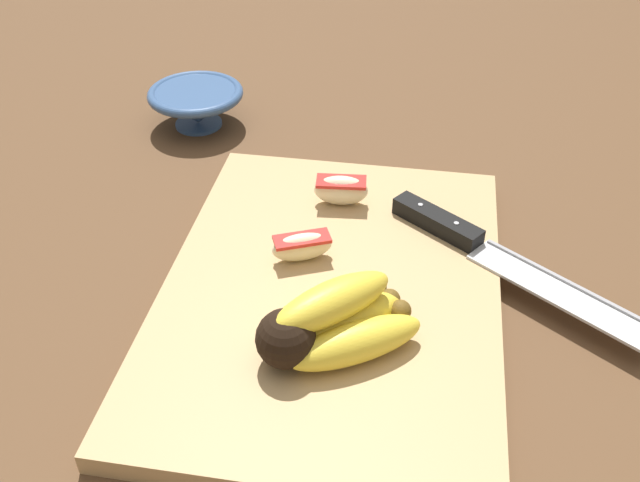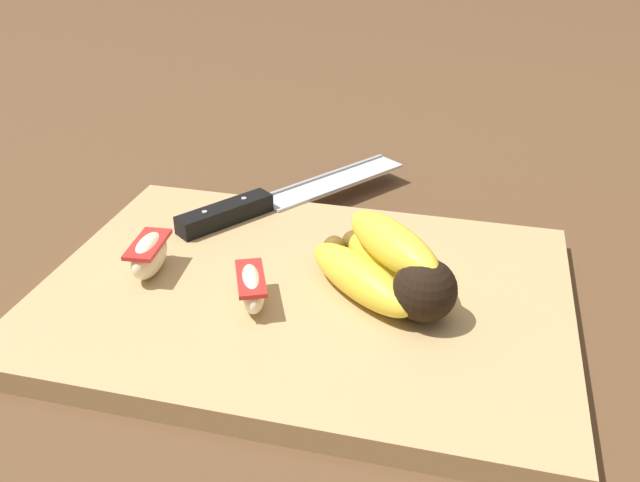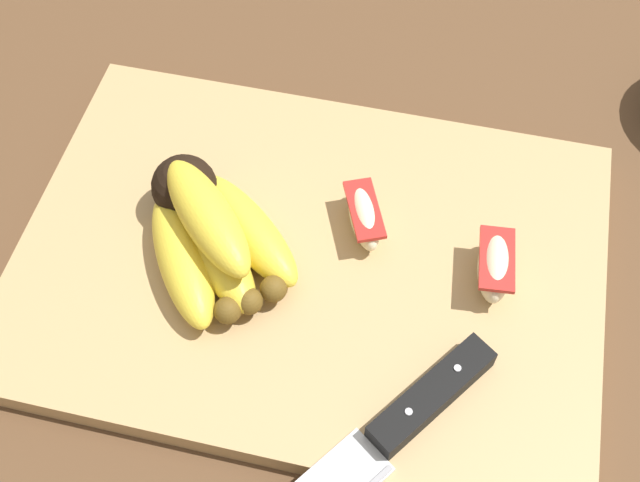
# 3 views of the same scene
# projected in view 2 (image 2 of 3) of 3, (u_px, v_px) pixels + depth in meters

# --- Properties ---
(ground_plane) EXTENTS (6.00, 6.00, 0.00)m
(ground_plane) POSITION_uv_depth(u_px,v_px,m) (295.00, 291.00, 0.59)
(ground_plane) COLOR brown
(cutting_board) EXTENTS (0.43, 0.31, 0.02)m
(cutting_board) POSITION_uv_depth(u_px,v_px,m) (304.00, 297.00, 0.56)
(cutting_board) COLOR tan
(cutting_board) RESTS_ON ground_plane
(banana_bunch) EXTENTS (0.14, 0.15, 0.06)m
(banana_bunch) POSITION_uv_depth(u_px,v_px,m) (393.00, 267.00, 0.54)
(banana_bunch) COLOR black
(banana_bunch) RESTS_ON cutting_board
(chefs_knife) EXTENTS (0.19, 0.24, 0.02)m
(chefs_knife) POSITION_uv_depth(u_px,v_px,m) (266.00, 202.00, 0.68)
(chefs_knife) COLOR silver
(chefs_knife) RESTS_ON cutting_board
(apple_wedge_near) EXTENTS (0.03, 0.06, 0.03)m
(apple_wedge_near) POSITION_uv_depth(u_px,v_px,m) (149.00, 254.00, 0.57)
(apple_wedge_near) COLOR beige
(apple_wedge_near) RESTS_ON cutting_board
(apple_wedge_middle) EXTENTS (0.04, 0.06, 0.03)m
(apple_wedge_middle) POSITION_uv_depth(u_px,v_px,m) (251.00, 287.00, 0.53)
(apple_wedge_middle) COLOR beige
(apple_wedge_middle) RESTS_ON cutting_board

